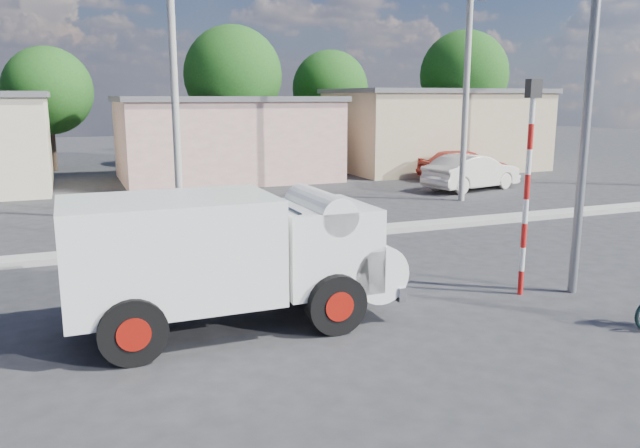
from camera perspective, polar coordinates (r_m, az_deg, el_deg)
name	(u,v)px	position (r m, az deg, el deg)	size (l,w,h in m)	color
ground_plane	(425,342)	(10.74, 9.59, -10.62)	(120.00, 120.00, 0.00)	#28282B
median	(276,239)	(17.70, -4.06, -1.34)	(40.00, 0.80, 0.16)	#99968E
truck	(235,254)	(11.03, -7.75, -2.72)	(5.78, 2.37, 2.38)	black
car_cream	(472,172)	(28.21, 13.71, 4.63)	(1.65, 4.72, 1.55)	silver
car_red	(464,164)	(31.56, 12.99, 5.36)	(1.82, 4.52, 1.54)	#AD261C
traffic_pole	(528,170)	(13.15, 18.50, 4.73)	(0.28, 0.18, 4.36)	red
streetlight	(586,47)	(13.52, 23.15, 14.65)	(2.34, 0.22, 9.00)	slate
building_row	(207,136)	(31.14, -10.28, 7.91)	(37.80, 7.30, 4.44)	beige
tree_row	(227,80)	(37.98, -8.49, 12.91)	(43.62, 7.43, 8.42)	#38281E
utility_poles	(327,95)	(22.14, 0.67, 11.68)	(35.40, 0.24, 8.00)	#99968E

